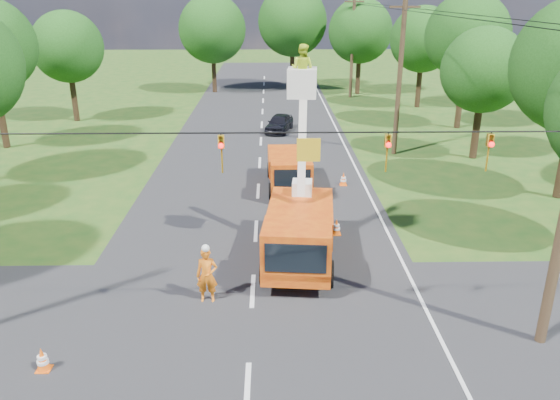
{
  "coord_description": "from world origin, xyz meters",
  "views": [
    {
      "loc": [
        0.62,
        -11.32,
        9.57
      ],
      "look_at": [
        0.97,
        6.98,
        2.6
      ],
      "focal_mm": 35.0,
      "sensor_mm": 36.0,
      "label": 1
    }
  ],
  "objects_px": {
    "traffic_cone_2": "(270,256)",
    "tree_left_f": "(67,47)",
    "tree_far_c": "(360,31)",
    "distant_car": "(279,123)",
    "tree_right_e": "(423,39)",
    "pole_right_far": "(353,43)",
    "tree_far_b": "(292,22)",
    "second_truck": "(289,169)",
    "traffic_cone_4": "(42,360)",
    "tree_right_d": "(467,36)",
    "traffic_cone_6": "(343,179)",
    "tree_right_c": "(484,70)",
    "tree_far_a": "(212,29)",
    "ground_worker": "(207,276)",
    "pole_right_mid": "(400,72)",
    "bucket_truck": "(300,221)",
    "traffic_cone_3": "(336,227)"
  },
  "relations": [
    {
      "from": "distant_car",
      "to": "second_truck",
      "type": "bearing_deg",
      "value": -73.62
    },
    {
      "from": "distant_car",
      "to": "tree_right_c",
      "type": "relative_size",
      "value": 0.48
    },
    {
      "from": "bucket_truck",
      "to": "pole_right_mid",
      "type": "relative_size",
      "value": 0.8
    },
    {
      "from": "traffic_cone_3",
      "to": "tree_far_a",
      "type": "bearing_deg",
      "value": 103.35
    },
    {
      "from": "ground_worker",
      "to": "tree_far_c",
      "type": "xyz_separation_m",
      "value": [
        10.96,
        39.58,
        5.1
      ]
    },
    {
      "from": "traffic_cone_4",
      "to": "traffic_cone_2",
      "type": "bearing_deg",
      "value": 44.42
    },
    {
      "from": "pole_right_far",
      "to": "tree_right_e",
      "type": "relative_size",
      "value": 1.16
    },
    {
      "from": "traffic_cone_4",
      "to": "tree_right_d",
      "type": "relative_size",
      "value": 0.07
    },
    {
      "from": "tree_far_a",
      "to": "pole_right_mid",
      "type": "bearing_deg",
      "value": -59.59
    },
    {
      "from": "traffic_cone_3",
      "to": "traffic_cone_4",
      "type": "height_order",
      "value": "same"
    },
    {
      "from": "pole_right_far",
      "to": "tree_right_e",
      "type": "height_order",
      "value": "pole_right_far"
    },
    {
      "from": "second_truck",
      "to": "traffic_cone_3",
      "type": "height_order",
      "value": "second_truck"
    },
    {
      "from": "traffic_cone_4",
      "to": "pole_right_mid",
      "type": "height_order",
      "value": "pole_right_mid"
    },
    {
      "from": "tree_left_f",
      "to": "distant_car",
      "type": "bearing_deg",
      "value": -14.06
    },
    {
      "from": "tree_far_b",
      "to": "tree_far_c",
      "type": "bearing_deg",
      "value": -24.78
    },
    {
      "from": "second_truck",
      "to": "tree_far_c",
      "type": "bearing_deg",
      "value": 73.43
    },
    {
      "from": "tree_right_e",
      "to": "traffic_cone_2",
      "type": "bearing_deg",
      "value": -113.71
    },
    {
      "from": "pole_right_far",
      "to": "bucket_truck",
      "type": "bearing_deg",
      "value": -101.07
    },
    {
      "from": "traffic_cone_6",
      "to": "tree_far_a",
      "type": "distance_m",
      "value": 31.16
    },
    {
      "from": "traffic_cone_6",
      "to": "tree_far_a",
      "type": "xyz_separation_m",
      "value": [
        -9.49,
        29.1,
        5.83
      ]
    },
    {
      "from": "tree_right_c",
      "to": "tree_far_a",
      "type": "xyz_separation_m",
      "value": [
        -18.2,
        24.0,
        0.88
      ]
    },
    {
      "from": "distant_car",
      "to": "pole_right_mid",
      "type": "xyz_separation_m",
      "value": [
        7.18,
        -5.96,
        4.47
      ]
    },
    {
      "from": "traffic_cone_6",
      "to": "tree_far_b",
      "type": "bearing_deg",
      "value": 92.74
    },
    {
      "from": "pole_right_far",
      "to": "tree_left_f",
      "type": "bearing_deg",
      "value": -156.77
    },
    {
      "from": "tree_far_b",
      "to": "second_truck",
      "type": "bearing_deg",
      "value": -92.51
    },
    {
      "from": "distant_car",
      "to": "tree_far_b",
      "type": "xyz_separation_m",
      "value": [
        1.68,
        19.04,
        6.17
      ]
    },
    {
      "from": "bucket_truck",
      "to": "ground_worker",
      "type": "bearing_deg",
      "value": -132.66
    },
    {
      "from": "traffic_cone_2",
      "to": "tree_left_f",
      "type": "relative_size",
      "value": 0.08
    },
    {
      "from": "second_truck",
      "to": "tree_far_c",
      "type": "height_order",
      "value": "tree_far_c"
    },
    {
      "from": "tree_left_f",
      "to": "tree_far_c",
      "type": "height_order",
      "value": "tree_far_c"
    },
    {
      "from": "distant_car",
      "to": "tree_right_e",
      "type": "xyz_separation_m",
      "value": [
        12.48,
        9.04,
        5.17
      ]
    },
    {
      "from": "pole_right_mid",
      "to": "traffic_cone_6",
      "type": "bearing_deg",
      "value": -123.3
    },
    {
      "from": "second_truck",
      "to": "pole_right_far",
      "type": "height_order",
      "value": "pole_right_far"
    },
    {
      "from": "tree_right_c",
      "to": "distant_car",
      "type": "bearing_deg",
      "value": 149.62
    },
    {
      "from": "second_truck",
      "to": "tree_far_b",
      "type": "bearing_deg",
      "value": 86.36
    },
    {
      "from": "pole_right_mid",
      "to": "tree_far_a",
      "type": "xyz_separation_m",
      "value": [
        -13.5,
        23.0,
        1.08
      ]
    },
    {
      "from": "pole_right_far",
      "to": "tree_left_f",
      "type": "relative_size",
      "value": 1.19
    },
    {
      "from": "traffic_cone_2",
      "to": "traffic_cone_3",
      "type": "distance_m",
      "value": 3.86
    },
    {
      "from": "distant_car",
      "to": "pole_right_far",
      "type": "relative_size",
      "value": 0.38
    },
    {
      "from": "pole_right_mid",
      "to": "tree_far_a",
      "type": "relative_size",
      "value": 1.05
    },
    {
      "from": "traffic_cone_6",
      "to": "traffic_cone_2",
      "type": "bearing_deg",
      "value": -113.5
    },
    {
      "from": "tree_left_f",
      "to": "traffic_cone_3",
      "type": "bearing_deg",
      "value": -50.88
    },
    {
      "from": "traffic_cone_2",
      "to": "tree_far_c",
      "type": "distance_m",
      "value": 38.52
    },
    {
      "from": "tree_right_e",
      "to": "tree_far_c",
      "type": "bearing_deg",
      "value": 121.56
    },
    {
      "from": "second_truck",
      "to": "traffic_cone_2",
      "type": "bearing_deg",
      "value": -97.9
    },
    {
      "from": "bucket_truck",
      "to": "tree_far_c",
      "type": "xyz_separation_m",
      "value": [
        7.8,
        36.75,
        4.39
      ]
    },
    {
      "from": "tree_far_c",
      "to": "ground_worker",
      "type": "bearing_deg",
      "value": -105.47
    },
    {
      "from": "second_truck",
      "to": "traffic_cone_3",
      "type": "xyz_separation_m",
      "value": [
        1.78,
        -5.84,
        -0.7
      ]
    },
    {
      "from": "tree_right_e",
      "to": "pole_right_mid",
      "type": "bearing_deg",
      "value": -109.46
    },
    {
      "from": "pole_right_mid",
      "to": "tree_far_c",
      "type": "height_order",
      "value": "pole_right_mid"
    }
  ]
}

